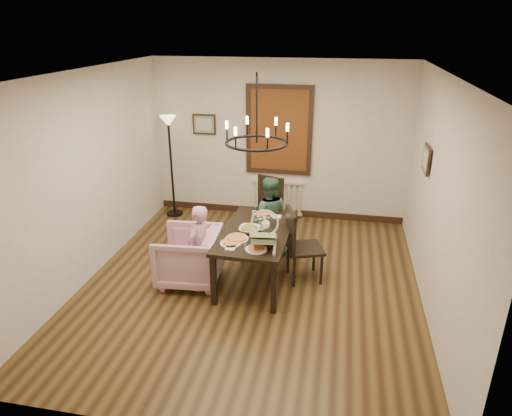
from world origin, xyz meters
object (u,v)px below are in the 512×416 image
(seated_man, at_px, (268,223))
(drinking_glass, at_px, (261,222))
(armchair, at_px, (189,256))
(elderly_woman, at_px, (199,255))
(dining_table, at_px, (257,236))
(baby_bouncer, at_px, (264,235))
(floor_lamp, at_px, (172,168))
(chair_right, at_px, (305,244))
(chair_far, at_px, (264,210))

(seated_man, distance_m, drinking_glass, 0.71)
(armchair, distance_m, elderly_woman, 0.26)
(dining_table, relative_size, armchair, 1.93)
(baby_bouncer, distance_m, floor_lamp, 3.22)
(dining_table, height_order, armchair, armchair)
(chair_right, xyz_separation_m, seated_man, (-0.62, 0.65, -0.01))
(chair_right, height_order, baby_bouncer, baby_bouncer)
(chair_right, distance_m, floor_lamp, 3.21)
(seated_man, xyz_separation_m, floor_lamp, (-1.97, 1.19, 0.38))
(chair_far, distance_m, baby_bouncer, 1.74)
(elderly_woman, bearing_deg, seated_man, 163.32)
(drinking_glass, height_order, floor_lamp, floor_lamp)
(armchair, relative_size, baby_bouncer, 1.66)
(armchair, bearing_deg, chair_far, 147.27)
(chair_far, bearing_deg, seated_man, -53.38)
(elderly_woman, relative_size, drinking_glass, 7.28)
(baby_bouncer, xyz_separation_m, floor_lamp, (-2.12, 2.42, -0.01))
(chair_far, relative_size, armchair, 1.26)
(chair_far, bearing_deg, armchair, -98.92)
(floor_lamp, bearing_deg, chair_right, -35.32)
(chair_far, relative_size, baby_bouncer, 2.08)
(seated_man, relative_size, drinking_glass, 7.63)
(chair_far, distance_m, drinking_glass, 1.14)
(chair_far, xyz_separation_m, seated_man, (0.14, -0.45, -0.01))
(seated_man, bearing_deg, chair_right, 125.59)
(seated_man, xyz_separation_m, drinking_glass, (0.00, -0.65, 0.29))
(dining_table, height_order, drinking_glass, drinking_glass)
(baby_bouncer, relative_size, drinking_glass, 3.73)
(chair_right, distance_m, elderly_woman, 1.45)
(chair_right, relative_size, drinking_glass, 7.80)
(dining_table, xyz_separation_m, armchair, (-0.90, -0.23, -0.28))
(chair_right, bearing_deg, armchair, 83.88)
(dining_table, xyz_separation_m, seated_man, (0.03, 0.79, -0.14))
(drinking_glass, bearing_deg, armchair, -158.48)
(dining_table, height_order, baby_bouncer, baby_bouncer)
(chair_far, bearing_deg, chair_right, -35.74)
(chair_right, xyz_separation_m, drinking_glass, (-0.62, -0.00, 0.28))
(elderly_woman, bearing_deg, armchair, -107.72)
(drinking_glass, bearing_deg, floor_lamp, 137.00)
(chair_far, bearing_deg, elderly_woman, -91.04)
(elderly_woman, bearing_deg, dining_table, 132.85)
(chair_right, height_order, drinking_glass, chair_right)
(chair_right, xyz_separation_m, armchair, (-1.55, -0.37, -0.15))
(chair_far, bearing_deg, floor_lamp, 177.22)
(elderly_woman, bearing_deg, chair_far, 175.47)
(chair_right, bearing_deg, floor_lamp, 35.08)
(armchair, bearing_deg, chair_right, 99.04)
(chair_far, xyz_separation_m, armchair, (-0.79, -1.47, -0.15))
(armchair, bearing_deg, dining_table, 99.84)
(chair_far, bearing_deg, dining_table, -65.46)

